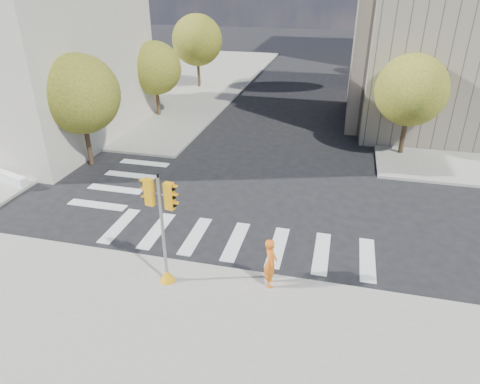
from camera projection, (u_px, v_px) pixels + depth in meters
The scene contains 12 objects.
ground at pixel (248, 218), 19.82m from camera, with size 160.00×160.00×0.00m, color black.
sidewalk_far_left at pixel (122, 78), 46.55m from camera, with size 28.00×40.00×0.15m, color gray.
tree_lw_near at pixel (80, 94), 23.61m from camera, with size 4.40×4.40×6.41m.
tree_lw_mid at pixel (155, 68), 32.47m from camera, with size 4.00×4.00×5.77m.
tree_lw_far at pixel (197, 40), 40.78m from camera, with size 4.80×4.80×6.95m.
tree_re_near at pixel (411, 90), 25.05m from camera, with size 4.20×4.20×6.16m.
tree_re_mid at pixel (396, 53), 35.31m from camera, with size 4.60×4.60×6.66m.
tree_re_far at pixel (387, 40), 45.92m from camera, with size 4.00×4.00×5.88m.
lamp_near at pixel (414, 69), 28.17m from camera, with size 0.35×0.18×8.11m.
lamp_far at pixel (397, 40), 40.29m from camera, with size 0.35×0.18×8.11m.
traffic_signal at pixel (164, 239), 14.75m from camera, with size 1.08×0.56×4.25m.
photographer at pixel (270, 263), 14.95m from camera, with size 0.69×0.45×1.88m, color orange.
Camera 1 is at (3.70, -16.71, 10.07)m, focal length 32.00 mm.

